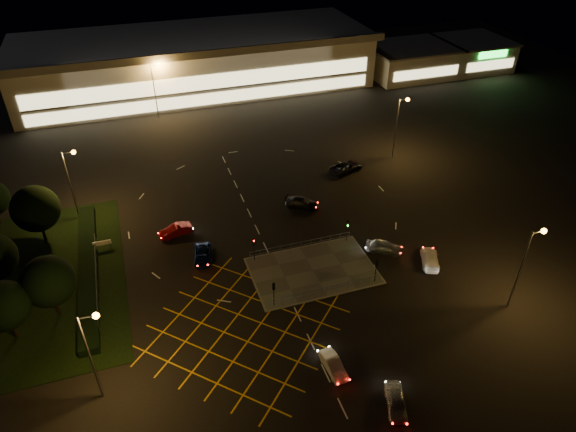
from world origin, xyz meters
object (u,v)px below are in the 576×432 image
object	(u,v)px
signal_nw	(254,245)
car_right_silver	(384,247)
car_approach_white	(430,259)
signal_sw	(274,289)
car_east_grey	(346,167)
signal_ne	(347,226)
car_circ_red	(176,231)
car_queue_white	(333,365)
signal_se	(376,266)
car_near_silver	(396,402)
car_left_blue	(203,255)
car_far_dkgrey	(302,203)

from	to	relation	value
signal_nw	car_right_silver	world-z (taller)	signal_nw
car_approach_white	signal_sw	bearing A→B (deg)	27.75
car_approach_white	car_east_grey	bearing A→B (deg)	-63.72
signal_ne	car_circ_red	distance (m)	21.86
car_approach_white	car_queue_white	bearing A→B (deg)	57.53
signal_nw	car_east_grey	size ratio (longest dim) A/B	0.58
signal_se	car_right_silver	distance (m)	6.04
signal_nw	car_east_grey	bearing A→B (deg)	40.42
car_near_silver	car_approach_white	size ratio (longest dim) A/B	0.88
car_left_blue	car_approach_white	world-z (taller)	car_approach_white
car_queue_white	car_far_dkgrey	size ratio (longest dim) A/B	0.82
car_right_silver	car_east_grey	world-z (taller)	car_right_silver
signal_se	signal_ne	bearing A→B (deg)	-90.00
signal_nw	car_far_dkgrey	distance (m)	13.15
car_queue_white	car_left_blue	bearing A→B (deg)	108.84
car_near_silver	car_left_blue	xyz separation A→B (m)	(-12.29, 25.66, -0.09)
car_right_silver	car_approach_white	world-z (taller)	car_right_silver
car_left_blue	car_approach_white	distance (m)	27.22
car_east_grey	car_queue_white	bearing A→B (deg)	136.50
car_east_grey	car_near_silver	bearing A→B (deg)	144.32
signal_sw	car_approach_white	bearing A→B (deg)	-177.17
signal_sw	signal_se	distance (m)	12.00
signal_nw	car_left_blue	distance (m)	6.52
signal_ne	car_east_grey	world-z (taller)	signal_ne
car_queue_white	car_far_dkgrey	world-z (taller)	car_far_dkgrey
signal_sw	car_left_blue	size ratio (longest dim) A/B	0.71
signal_se	car_left_blue	distance (m)	20.68
signal_nw	car_left_blue	xyz separation A→B (m)	(-5.83, 2.34, -1.75)
car_near_silver	car_far_dkgrey	xyz separation A→B (m)	(2.86, 32.44, -0.02)
signal_nw	car_queue_white	distance (m)	18.14
car_queue_white	car_approach_white	distance (m)	20.09
signal_ne	car_left_blue	bearing A→B (deg)	172.51
signal_nw	car_east_grey	xyz separation A→B (m)	(19.18, 16.34, -1.61)
signal_ne	car_approach_white	size ratio (longest dim) A/B	0.67
signal_nw	car_queue_white	xyz separation A→B (m)	(2.81, -17.84, -1.72)
signal_nw	car_near_silver	xyz separation A→B (m)	(6.46, -23.32, -1.66)
signal_ne	car_left_blue	world-z (taller)	signal_ne
signal_se	car_approach_white	size ratio (longest dim) A/B	0.67
signal_se	car_circ_red	world-z (taller)	signal_se
signal_ne	car_approach_white	world-z (taller)	signal_ne
car_left_blue	car_east_grey	size ratio (longest dim) A/B	0.82
car_circ_red	car_far_dkgrey	bearing A→B (deg)	81.68
car_queue_white	car_circ_red	size ratio (longest dim) A/B	0.91
car_far_dkgrey	car_circ_red	bearing A→B (deg)	125.34
car_queue_white	car_east_grey	xyz separation A→B (m)	(16.37, 34.17, 0.11)
car_circ_red	signal_nw	bearing A→B (deg)	33.75
signal_sw	signal_nw	bearing A→B (deg)	-90.00
signal_se	car_near_silver	size ratio (longest dim) A/B	0.76
signal_se	signal_ne	distance (m)	7.99
signal_se	car_near_silver	xyz separation A→B (m)	(-5.54, -15.33, -1.66)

